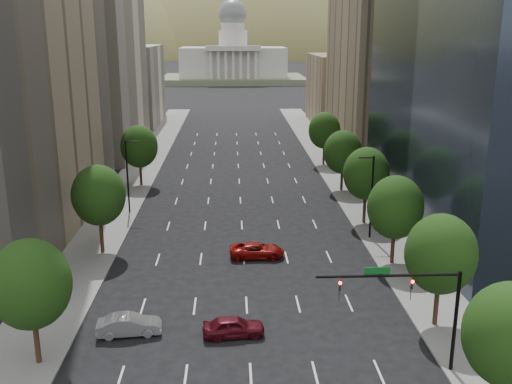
{
  "coord_description": "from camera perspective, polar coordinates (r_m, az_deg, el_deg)",
  "views": [
    {
      "loc": [
        -1.06,
        -2.69,
        21.37
      ],
      "look_at": [
        0.99,
        45.26,
        8.0
      ],
      "focal_mm": 40.79,
      "sensor_mm": 36.0,
      "label": 1
    }
  ],
  "objects": [
    {
      "name": "sidewalk_left",
      "position": [
        67.77,
        -14.64,
        -3.27
      ],
      "size": [
        6.0,
        200.0,
        0.15
      ],
      "primitive_type": "cube",
      "color": "slate",
      "rests_on": "ground"
    },
    {
      "name": "sidewalk_right",
      "position": [
        68.25,
        11.74,
        -2.95
      ],
      "size": [
        6.0,
        200.0,
        0.15
      ],
      "primitive_type": "cube",
      "color": "slate",
      "rests_on": "ground"
    },
    {
      "name": "midrise_cream_left",
      "position": [
        108.44,
        -15.6,
        12.97
      ],
      "size": [
        14.0,
        30.0,
        35.0
      ],
      "primitive_type": "cube",
      "color": "beige",
      "rests_on": "ground"
    },
    {
      "name": "filler_left",
      "position": [
        141.29,
        -12.39,
        10.19
      ],
      "size": [
        14.0,
        26.0,
        18.0
      ],
      "primitive_type": "cube",
      "color": "beige",
      "rests_on": "ground"
    },
    {
      "name": "parking_tan_right",
      "position": [
        106.14,
        12.03,
        11.79
      ],
      "size": [
        14.0,
        30.0,
        30.0
      ],
      "primitive_type": "cube",
      "color": "#8C7759",
      "rests_on": "ground"
    },
    {
      "name": "filler_right",
      "position": [
        138.82,
        8.52,
        9.87
      ],
      "size": [
        14.0,
        26.0,
        16.0
      ],
      "primitive_type": "cube",
      "color": "#8C7759",
      "rests_on": "ground"
    },
    {
      "name": "tree_right_0",
      "position": [
        35.34,
        23.72,
        -12.75
      ],
      "size": [
        5.2,
        5.2,
        8.39
      ],
      "color": "#382316",
      "rests_on": "ground"
    },
    {
      "name": "tree_right_1",
      "position": [
        44.36,
        17.67,
        -5.83
      ],
      "size": [
        5.2,
        5.2,
        8.75
      ],
      "color": "#382316",
      "rests_on": "ground"
    },
    {
      "name": "tree_right_2",
      "position": [
        55.18,
        13.51,
        -1.48
      ],
      "size": [
        5.2,
        5.2,
        8.61
      ],
      "color": "#382316",
      "rests_on": "ground"
    },
    {
      "name": "tree_right_3",
      "position": [
        66.31,
        10.76,
        1.79
      ],
      "size": [
        5.2,
        5.2,
        8.89
      ],
      "color": "#382316",
      "rests_on": "ground"
    },
    {
      "name": "tree_right_4",
      "position": [
        79.76,
        8.51,
        3.89
      ],
      "size": [
        5.2,
        5.2,
        8.46
      ],
      "color": "#382316",
      "rests_on": "ground"
    },
    {
      "name": "tree_right_5",
      "position": [
        95.2,
        6.73,
        6.01
      ],
      "size": [
        5.2,
        5.2,
        8.75
      ],
      "color": "#382316",
      "rests_on": "ground"
    },
    {
      "name": "tree_left_0",
      "position": [
        40.19,
        -21.25,
        -8.43
      ],
      "size": [
        5.2,
        5.2,
        8.75
      ],
      "color": "#382316",
      "rests_on": "ground"
    },
    {
      "name": "tree_left_1",
      "position": [
        58.28,
        -15.18,
        -0.32
      ],
      "size": [
        5.2,
        5.2,
        8.97
      ],
      "color": "#382316",
      "rests_on": "ground"
    },
    {
      "name": "tree_left_2",
      "position": [
        83.22,
        -11.38,
        4.39
      ],
      "size": [
        5.2,
        5.2,
        8.68
      ],
      "color": "#382316",
      "rests_on": "ground"
    },
    {
      "name": "streetlight_rn",
      "position": [
        61.74,
        11.23,
        -0.27
      ],
      "size": [
        1.7,
        0.2,
        9.0
      ],
      "color": "black",
      "rests_on": "ground"
    },
    {
      "name": "streetlight_ln",
      "position": [
        70.77,
        -12.45,
        1.69
      ],
      "size": [
        1.7,
        0.2,
        9.0
      ],
      "color": "black",
      "rests_on": "ground"
    },
    {
      "name": "traffic_signal",
      "position": [
        38.28,
        15.68,
        -10.09
      ],
      "size": [
        9.12,
        0.4,
        7.38
      ],
      "color": "black",
      "rests_on": "ground"
    },
    {
      "name": "capitol",
      "position": [
        252.72,
        -2.25,
        12.65
      ],
      "size": [
        60.0,
        40.0,
        35.2
      ],
      "color": "#596647",
      "rests_on": "ground"
    },
    {
      "name": "foothills",
      "position": [
        606.04,
        0.97,
        9.96
      ],
      "size": [
        720.0,
        413.0,
        263.0
      ],
      "color": "olive",
      "rests_on": "ground"
    },
    {
      "name": "car_maroon",
      "position": [
        43.05,
        -2.21,
        -13.05
      ],
      "size": [
        4.62,
        2.21,
        1.52
      ],
      "primitive_type": "imported",
      "rotation": [
        0.0,
        0.0,
        1.67
      ],
      "color": "#4E0D16",
      "rests_on": "ground"
    },
    {
      "name": "car_silver",
      "position": [
        44.19,
        -12.33,
        -12.62
      ],
      "size": [
        4.79,
        2.14,
        1.53
      ],
      "primitive_type": "imported",
      "rotation": [
        0.0,
        0.0,
        1.69
      ],
      "color": "gray",
      "rests_on": "ground"
    },
    {
      "name": "car_red_far",
      "position": [
        56.8,
        0.08,
        -5.73
      ],
      "size": [
        5.34,
        2.53,
        1.47
      ],
      "primitive_type": "imported",
      "rotation": [
        0.0,
        0.0,
        1.59
      ],
      "color": "maroon",
      "rests_on": "ground"
    }
  ]
}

